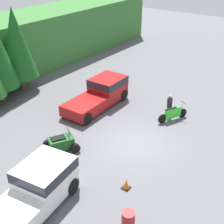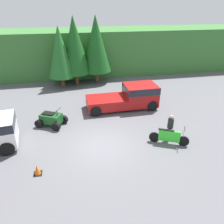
# 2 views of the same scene
# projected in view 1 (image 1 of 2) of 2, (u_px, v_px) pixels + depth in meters

# --- Properties ---
(ground_plane) EXTENTS (80.00, 80.00, 0.00)m
(ground_plane) POSITION_uv_depth(u_px,v_px,m) (135.00, 145.00, 19.11)
(ground_plane) COLOR #5B5B60
(tree_right) EXTENTS (2.99, 2.99, 6.79)m
(tree_right) POSITION_uv_depth(u_px,v_px,m) (16.00, 43.00, 24.34)
(tree_right) COLOR brown
(tree_right) RESTS_ON ground_plane
(pickup_truck_red) EXTENTS (5.70, 2.32, 1.89)m
(pickup_truck_red) POSITION_uv_depth(u_px,v_px,m) (101.00, 92.00, 23.41)
(pickup_truck_red) COLOR maroon
(pickup_truck_red) RESTS_ON ground_plane
(pickup_truck_second) EXTENTS (5.89, 2.94, 1.89)m
(pickup_truck_second) POSITION_uv_depth(u_px,v_px,m) (33.00, 191.00, 14.12)
(pickup_truck_second) COLOR white
(pickup_truck_second) RESTS_ON ground_plane
(dirt_bike) EXTENTS (2.20, 1.20, 1.19)m
(dirt_bike) POSITION_uv_depth(u_px,v_px,m) (173.00, 114.00, 21.53)
(dirt_bike) COLOR black
(dirt_bike) RESTS_ON ground_plane
(quad_atv) EXTENTS (2.32, 2.07, 1.23)m
(quad_atv) POSITION_uv_depth(u_px,v_px,m) (61.00, 143.00, 18.36)
(quad_atv) COLOR black
(quad_atv) RESTS_ON ground_plane
(rider_person) EXTENTS (0.50, 0.50, 1.76)m
(rider_person) POSITION_uv_depth(u_px,v_px,m) (169.00, 105.00, 21.66)
(rider_person) COLOR navy
(rider_person) RESTS_ON ground_plane
(traffic_cone) EXTENTS (0.42, 0.42, 0.55)m
(traffic_cone) POSITION_uv_depth(u_px,v_px,m) (126.00, 184.00, 15.59)
(traffic_cone) COLOR black
(traffic_cone) RESTS_ON ground_plane
(steel_barrel) EXTENTS (0.58, 0.58, 0.88)m
(steel_barrel) POSITION_uv_depth(u_px,v_px,m) (128.00, 220.00, 13.34)
(steel_barrel) COLOR maroon
(steel_barrel) RESTS_ON ground_plane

